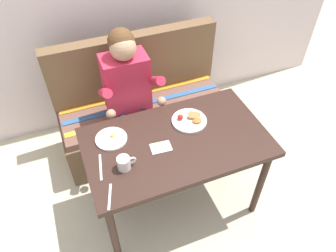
% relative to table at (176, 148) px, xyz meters
% --- Properties ---
extents(ground_plane, '(8.00, 8.00, 0.00)m').
position_rel_table_xyz_m(ground_plane, '(0.00, 0.00, -0.65)').
color(ground_plane, beige).
extents(table, '(1.20, 0.70, 0.73)m').
position_rel_table_xyz_m(table, '(0.00, 0.00, 0.00)').
color(table, '#321F19').
rests_on(table, ground).
extents(couch, '(1.44, 0.56, 1.00)m').
position_rel_table_xyz_m(couch, '(0.00, 0.76, -0.32)').
color(couch, brown).
rests_on(couch, ground).
extents(person, '(0.45, 0.61, 1.21)m').
position_rel_table_xyz_m(person, '(-0.14, 0.59, 0.09)').
color(person, '#C02943').
rests_on(person, ground).
extents(plate_breakfast, '(0.24, 0.24, 0.05)m').
position_rel_table_xyz_m(plate_breakfast, '(0.15, 0.13, 0.09)').
color(plate_breakfast, white).
rests_on(plate_breakfast, table).
extents(plate_eggs, '(0.21, 0.21, 0.04)m').
position_rel_table_xyz_m(plate_eggs, '(-0.39, 0.16, 0.09)').
color(plate_eggs, white).
rests_on(plate_eggs, table).
extents(coffee_mug, '(0.12, 0.08, 0.09)m').
position_rel_table_xyz_m(coffee_mug, '(-0.37, -0.09, 0.13)').
color(coffee_mug, white).
rests_on(coffee_mug, table).
extents(napkin, '(0.14, 0.10, 0.01)m').
position_rel_table_xyz_m(napkin, '(-0.12, -0.03, 0.09)').
color(napkin, silver).
rests_on(napkin, table).
extents(fork, '(0.06, 0.17, 0.00)m').
position_rel_table_xyz_m(fork, '(-0.51, -0.26, 0.08)').
color(fork, silver).
rests_on(fork, table).
extents(knife, '(0.05, 0.20, 0.00)m').
position_rel_table_xyz_m(knife, '(-0.51, -0.04, 0.08)').
color(knife, silver).
rests_on(knife, table).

